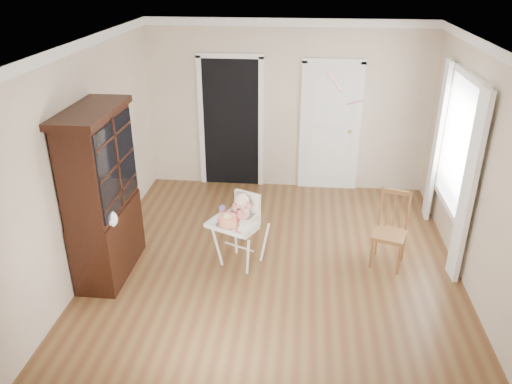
# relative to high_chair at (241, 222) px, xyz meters

# --- Properties ---
(floor) EXTENTS (5.00, 5.00, 0.00)m
(floor) POSITION_rel_high_chair_xyz_m (0.43, -0.04, -0.58)
(floor) COLOR brown
(floor) RESTS_ON ground
(ceiling) EXTENTS (5.00, 5.00, 0.00)m
(ceiling) POSITION_rel_high_chair_xyz_m (0.43, -0.04, 2.12)
(ceiling) COLOR white
(ceiling) RESTS_ON wall_back
(wall_back) EXTENTS (4.50, 0.00, 4.50)m
(wall_back) POSITION_rel_high_chair_xyz_m (0.43, 2.46, 0.77)
(wall_back) COLOR beige
(wall_back) RESTS_ON floor
(wall_left) EXTENTS (0.00, 5.00, 5.00)m
(wall_left) POSITION_rel_high_chair_xyz_m (-1.82, -0.04, 0.77)
(wall_left) COLOR beige
(wall_left) RESTS_ON floor
(wall_right) EXTENTS (0.00, 5.00, 5.00)m
(wall_right) POSITION_rel_high_chair_xyz_m (2.68, -0.04, 0.77)
(wall_right) COLOR beige
(wall_right) RESTS_ON floor
(crown_molding) EXTENTS (4.50, 5.00, 0.12)m
(crown_molding) POSITION_rel_high_chair_xyz_m (0.43, -0.04, 2.06)
(crown_molding) COLOR white
(crown_molding) RESTS_ON ceiling
(doorway) EXTENTS (1.06, 0.05, 2.22)m
(doorway) POSITION_rel_high_chair_xyz_m (-0.47, 2.45, 0.53)
(doorway) COLOR black
(doorway) RESTS_ON wall_back
(closet_door) EXTENTS (0.96, 0.09, 2.13)m
(closet_door) POSITION_rel_high_chair_xyz_m (1.13, 2.44, 0.44)
(closet_door) COLOR white
(closet_door) RESTS_ON wall_back
(window_right) EXTENTS (0.13, 1.84, 2.30)m
(window_right) POSITION_rel_high_chair_xyz_m (2.61, 0.76, 0.70)
(window_right) COLOR white
(window_right) RESTS_ON wall_right
(high_chair) EXTENTS (0.76, 0.83, 0.95)m
(high_chair) POSITION_rel_high_chair_xyz_m (0.00, 0.00, 0.00)
(high_chair) COLOR white
(high_chair) RESTS_ON floor
(baby) EXTENTS (0.27, 0.28, 0.44)m
(baby) POSITION_rel_high_chair_xyz_m (0.01, 0.02, 0.15)
(baby) COLOR beige
(baby) RESTS_ON high_chair
(cake) EXTENTS (0.28, 0.28, 0.13)m
(cake) POSITION_rel_high_chair_xyz_m (-0.12, -0.22, 0.14)
(cake) COLOR silver
(cake) RESTS_ON high_chair
(sippy_cup) EXTENTS (0.08, 0.08, 0.19)m
(sippy_cup) POSITION_rel_high_chair_xyz_m (-0.22, -0.04, 0.15)
(sippy_cup) COLOR #FC9AC6
(sippy_cup) RESTS_ON high_chair
(china_cabinet) EXTENTS (0.54, 1.22, 2.05)m
(china_cabinet) POSITION_rel_high_chair_xyz_m (-1.56, -0.32, 0.44)
(china_cabinet) COLOR black
(china_cabinet) RESTS_ON floor
(dining_chair) EXTENTS (0.49, 0.49, 0.96)m
(dining_chair) POSITION_rel_high_chair_xyz_m (1.83, 0.19, -0.14)
(dining_chair) COLOR brown
(dining_chair) RESTS_ON floor
(streamer) EXTENTS (0.18, 0.47, 0.15)m
(streamer) POSITION_rel_high_chair_xyz_m (1.05, 0.73, 1.59)
(streamer) COLOR pink
(streamer) RESTS_ON ceiling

